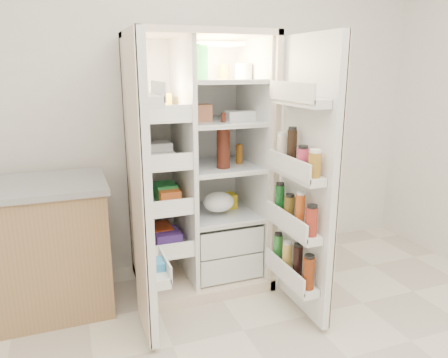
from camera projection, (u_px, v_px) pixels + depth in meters
name	position (u px, v px, depth m)	size (l,w,h in m)	color
wall_back	(189.00, 96.00, 3.27)	(4.00, 0.02, 2.70)	silver
refrigerator	(199.00, 183.00, 3.10)	(0.92, 0.70, 1.80)	beige
freezer_door	(142.00, 194.00, 2.34)	(0.15, 0.40, 1.72)	silver
fridge_door	(305.00, 186.00, 2.60)	(0.17, 0.58, 1.72)	silver
kitchen_counter	(13.00, 251.00, 2.69)	(1.20, 0.64, 0.87)	#966F4B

